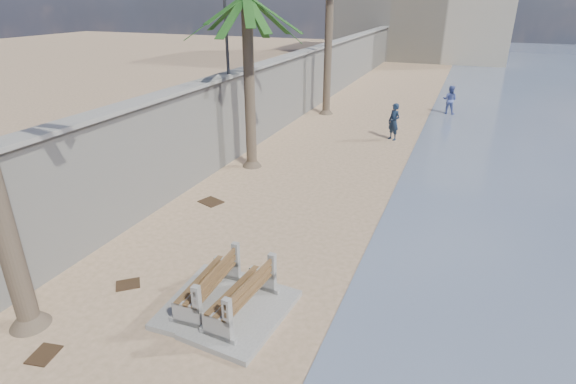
% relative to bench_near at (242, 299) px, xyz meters
% --- Properties ---
extents(seawall, '(0.45, 70.00, 3.50)m').
position_rel_bench_near_xyz_m(seawall, '(-5.31, 17.19, 1.29)').
color(seawall, gray).
rests_on(seawall, ground_plane).
extents(wall_cap, '(0.80, 70.00, 0.12)m').
position_rel_bench_near_xyz_m(wall_cap, '(-5.31, 17.19, 3.09)').
color(wall_cap, gray).
rests_on(wall_cap, seawall).
extents(bench_near, '(1.92, 2.65, 1.05)m').
position_rel_bench_near_xyz_m(bench_near, '(0.00, 0.00, 0.00)').
color(bench_near, gray).
rests_on(bench_near, ground_plane).
extents(bench_far, '(1.80, 2.57, 1.05)m').
position_rel_bench_near_xyz_m(bench_far, '(-0.89, 0.11, -0.00)').
color(bench_far, gray).
rests_on(bench_far, ground_plane).
extents(palm_mid, '(5.00, 5.00, 7.35)m').
position_rel_bench_near_xyz_m(palm_mid, '(-4.03, 8.68, 5.91)').
color(palm_mid, brown).
rests_on(palm_mid, ground_plane).
extents(person_a, '(0.90, 0.84, 2.06)m').
position_rel_bench_near_xyz_m(person_a, '(0.72, 14.67, 0.57)').
color(person_a, '#16253C').
rests_on(person_a, ground_plane).
extents(person_b, '(1.00, 0.83, 1.86)m').
position_rel_bench_near_xyz_m(person_b, '(2.89, 21.28, 0.47)').
color(person_b, '#505FA5').
rests_on(person_b, ground_plane).
extents(debris_b, '(0.56, 0.65, 0.03)m').
position_rel_bench_near_xyz_m(debris_b, '(-3.10, -2.52, -0.45)').
color(debris_b, '#382616').
rests_on(debris_b, ground_plane).
extents(debris_c, '(0.90, 0.81, 0.03)m').
position_rel_bench_near_xyz_m(debris_c, '(-3.77, 4.94, -0.45)').
color(debris_c, '#382616').
rests_on(debris_c, ground_plane).
extents(debris_d, '(0.72, 0.70, 0.03)m').
position_rel_bench_near_xyz_m(debris_d, '(-3.15, -0.01, -0.45)').
color(debris_d, '#382616').
rests_on(debris_d, ground_plane).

